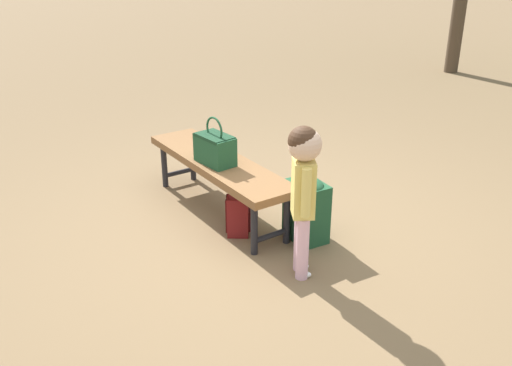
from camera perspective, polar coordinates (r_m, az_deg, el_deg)
ground_plane at (r=4.19m, az=0.52°, el=-5.19°), size 40.00×40.00×0.00m
park_bench at (r=4.37m, az=-3.82°, el=1.71°), size 1.64×0.60×0.45m
handbag at (r=4.23m, az=-4.20°, el=3.60°), size 0.33×0.19×0.37m
child_standing at (r=3.43m, az=4.84°, el=0.43°), size 0.23×0.20×1.01m
backpack_large at (r=4.03m, az=5.17°, el=-2.48°), size 0.34×0.31×0.51m
backpack_small at (r=4.14m, az=-1.79°, el=-2.84°), size 0.26×0.26×0.35m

